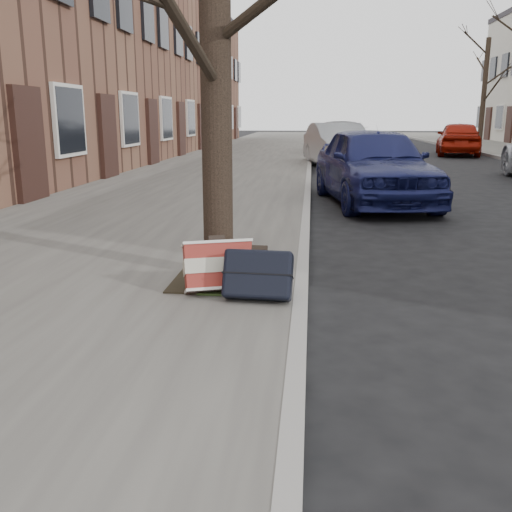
# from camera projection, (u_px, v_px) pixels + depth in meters

# --- Properties ---
(ground) EXTENTS (120.00, 120.00, 0.00)m
(ground) POSITION_uv_depth(u_px,v_px,m) (480.00, 354.00, 3.92)
(ground) COLOR black
(ground) RESTS_ON ground
(near_sidewalk) EXTENTS (5.00, 70.00, 0.12)m
(near_sidewalk) POSITION_uv_depth(u_px,v_px,m) (235.00, 164.00, 18.75)
(near_sidewalk) COLOR slate
(near_sidewalk) RESTS_ON ground
(house_near) EXTENTS (6.80, 40.00, 7.00)m
(house_near) POSITION_uv_depth(u_px,v_px,m) (67.00, 58.00, 19.44)
(house_near) COLOR brown
(house_near) RESTS_ON ground
(dirt_patch) EXTENTS (0.85, 0.85, 0.02)m
(dirt_patch) POSITION_uv_depth(u_px,v_px,m) (220.00, 280.00, 5.24)
(dirt_patch) COLOR black
(dirt_patch) RESTS_ON near_sidewalk
(street_tree) EXTENTS (0.28, 0.28, 4.87)m
(street_tree) POSITION_uv_depth(u_px,v_px,m) (215.00, 1.00, 4.89)
(street_tree) COLOR black
(street_tree) RESTS_ON near_sidewalk
(suitcase_red) EXTENTS (0.65, 0.49, 0.45)m
(suitcase_red) POSITION_uv_depth(u_px,v_px,m) (219.00, 266.00, 4.87)
(suitcase_red) COLOR maroon
(suitcase_red) RESTS_ON near_sidewalk
(suitcase_navy) EXTENTS (0.58, 0.37, 0.44)m
(suitcase_navy) POSITION_uv_depth(u_px,v_px,m) (258.00, 274.00, 4.65)
(suitcase_navy) COLOR black
(suitcase_navy) RESTS_ON near_sidewalk
(car_near_front) EXTENTS (2.32, 4.42, 1.44)m
(car_near_front) POSITION_uv_depth(u_px,v_px,m) (374.00, 165.00, 10.47)
(car_near_front) COLOR #171B50
(car_near_front) RESTS_ON ground
(car_near_mid) EXTENTS (2.23, 4.39, 1.38)m
(car_near_mid) POSITION_uv_depth(u_px,v_px,m) (338.00, 146.00, 17.76)
(car_near_mid) COLOR #989CA0
(car_near_mid) RESTS_ON ground
(car_near_back) EXTENTS (3.05, 5.27, 1.38)m
(car_near_back) POSITION_uv_depth(u_px,v_px,m) (342.00, 139.00, 23.08)
(car_near_back) COLOR #38373D
(car_near_back) RESTS_ON ground
(car_far_back) EXTENTS (2.33, 4.30, 1.39)m
(car_far_back) POSITION_uv_depth(u_px,v_px,m) (458.00, 138.00, 23.37)
(car_far_back) COLOR maroon
(car_far_back) RESTS_ON ground
(tree_far_c) EXTENTS (0.24, 0.24, 5.14)m
(tree_far_c) POSITION_uv_depth(u_px,v_px,m) (484.00, 93.00, 28.06)
(tree_far_c) COLOR black
(tree_far_c) RESTS_ON far_sidewalk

